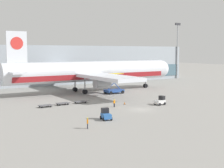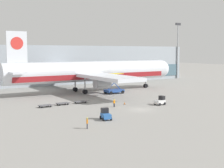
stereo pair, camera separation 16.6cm
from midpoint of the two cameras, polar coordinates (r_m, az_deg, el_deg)
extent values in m
plane|color=gray|center=(64.38, 5.18, -4.69)|extent=(400.00, 400.00, 0.00)
cube|color=#9EA8B2|center=(124.02, -6.08, 3.68)|extent=(90.00, 18.00, 14.00)
cube|color=slate|center=(116.07, -4.11, 1.99)|extent=(88.20, 0.20, 4.90)
cylinder|color=#9EA0A5|center=(141.15, 11.80, 5.75)|extent=(0.50, 0.50, 23.29)
cube|color=#333338|center=(141.65, 11.91, 10.67)|extent=(2.80, 0.50, 1.00)
cylinder|color=silver|center=(91.71, -3.65, 2.34)|extent=(52.02, 5.99, 5.80)
cube|color=maroon|center=(91.80, -3.65, 1.53)|extent=(47.86, 5.86, 1.45)
sphere|color=silver|center=(106.53, 8.76, 2.79)|extent=(5.68, 5.68, 5.68)
cone|color=silver|center=(82.62, -19.73, 1.61)|extent=(6.40, 5.53, 5.51)
cube|color=silver|center=(83.40, -17.09, 6.48)|extent=(5.20, 0.46, 8.00)
cylinder|color=red|center=(83.42, -17.11, 7.14)|extent=(3.20, 0.56, 3.20)
cube|color=silver|center=(83.30, -17.65, 2.11)|extent=(3.65, 13.01, 0.50)
cube|color=silver|center=(90.56, -5.10, 1.83)|extent=(8.17, 48.03, 0.90)
cylinder|color=#9EA0A5|center=(81.89, -1.89, 0.15)|extent=(4.21, 2.82, 2.80)
cylinder|color=#9EA0A5|center=(99.76, -7.71, 1.14)|extent=(4.21, 2.82, 2.80)
cylinder|color=#9EA0A5|center=(102.82, 6.10, 0.79)|extent=(0.36, 0.36, 4.00)
cylinder|color=black|center=(103.02, 6.08, -0.32)|extent=(1.30, 0.90, 1.30)
cylinder|color=#9EA0A5|center=(87.25, -5.04, -0.13)|extent=(0.36, 0.36, 4.00)
cylinder|color=black|center=(87.49, -5.03, -1.43)|extent=(1.30, 0.90, 1.30)
cylinder|color=#9EA0A5|center=(92.97, -6.83, 0.23)|extent=(0.36, 0.36, 4.00)
cylinder|color=black|center=(93.19, -6.82, -0.99)|extent=(1.30, 0.90, 1.30)
cube|color=#284C99|center=(88.44, 0.31, -1.23)|extent=(5.21, 3.02, 0.70)
cube|color=#B2B2B7|center=(88.01, 0.31, 1.54)|extent=(4.95, 2.87, 0.30)
cube|color=yellow|center=(87.97, 0.31, 1.89)|extent=(4.95, 2.87, 0.08)
cube|color=#284C99|center=(88.18, 0.31, 0.26)|extent=(4.27, 0.18, 4.04)
cube|color=#284C99|center=(88.18, 0.31, 0.26)|extent=(4.27, 0.18, 4.04)
cylinder|color=black|center=(90.78, 0.84, -1.26)|extent=(0.90, 0.36, 0.90)
cylinder|color=black|center=(88.30, 1.90, -1.47)|extent=(0.90, 0.36, 0.90)
cylinder|color=black|center=(88.74, -1.28, -1.43)|extent=(0.90, 0.36, 0.90)
cylinder|color=black|center=(86.20, -0.25, -1.65)|extent=(0.90, 0.36, 0.90)
cube|color=silver|center=(70.41, 8.68, -3.24)|extent=(2.45, 1.67, 0.80)
cube|color=black|center=(70.76, 9.05, -2.50)|extent=(1.04, 1.34, 0.90)
cube|color=black|center=(71.36, 9.34, -3.35)|extent=(0.31, 1.27, 0.24)
cylinder|color=black|center=(71.53, 8.70, -3.42)|extent=(0.62, 0.31, 0.60)
cylinder|color=black|center=(70.60, 9.53, -3.55)|extent=(0.62, 0.31, 0.60)
cylinder|color=black|center=(70.36, 7.81, -3.56)|extent=(0.62, 0.31, 0.60)
cylinder|color=black|center=(69.42, 8.65, -3.70)|extent=(0.62, 0.31, 0.60)
cube|color=#2D66B7|center=(54.60, -1.18, -5.85)|extent=(1.90, 2.56, 0.80)
cube|color=black|center=(55.05, -1.38, -4.85)|extent=(1.42, 1.17, 0.90)
cube|color=black|center=(55.81, -1.55, -5.88)|extent=(1.26, 0.45, 0.24)
cylinder|color=black|center=(55.25, -2.12, -6.14)|extent=(0.37, 0.64, 0.60)
cylinder|color=black|center=(55.64, -0.73, -6.05)|extent=(0.37, 0.64, 0.60)
cylinder|color=black|center=(53.74, -1.64, -6.48)|extent=(0.37, 0.64, 0.60)
cylinder|color=black|center=(54.14, -0.21, -6.38)|extent=(0.37, 0.64, 0.60)
cube|color=#56565B|center=(68.31, -12.17, -3.82)|extent=(2.85, 1.60, 0.12)
cube|color=#56565B|center=(69.00, -10.74, -3.70)|extent=(0.90, 0.11, 0.08)
cylinder|color=black|center=(69.29, -11.60, -3.88)|extent=(0.36, 0.16, 0.36)
cylinder|color=black|center=(68.13, -11.20, -4.03)|extent=(0.36, 0.16, 0.36)
cylinder|color=black|center=(68.59, -13.12, -4.01)|extent=(0.36, 0.16, 0.36)
cylinder|color=black|center=(67.42, -12.74, -4.17)|extent=(0.36, 0.16, 0.36)
cube|color=#56565B|center=(70.50, -9.08, -3.46)|extent=(2.85, 1.60, 0.12)
cube|color=#56565B|center=(71.29, -7.73, -3.34)|extent=(0.90, 0.11, 0.08)
cylinder|color=black|center=(71.52, -8.58, -3.51)|extent=(0.36, 0.16, 0.36)
cylinder|color=black|center=(70.39, -8.14, -3.66)|extent=(0.36, 0.16, 0.36)
cylinder|color=black|center=(70.72, -10.02, -3.65)|extent=(0.36, 0.16, 0.36)
cylinder|color=black|center=(69.57, -9.59, -3.80)|extent=(0.36, 0.16, 0.36)
cube|color=#56565B|center=(72.33, -5.87, -3.18)|extent=(2.85, 1.60, 0.12)
cube|color=#56565B|center=(73.20, -4.59, -3.06)|extent=(0.90, 0.11, 0.08)
cylinder|color=black|center=(73.37, -5.42, -3.23)|extent=(0.36, 0.16, 0.36)
cylinder|color=black|center=(72.27, -4.94, -3.37)|extent=(0.36, 0.16, 0.36)
cylinder|color=black|center=(72.48, -6.79, -3.36)|extent=(0.36, 0.16, 0.36)
cylinder|color=black|center=(71.36, -6.32, -3.50)|extent=(0.36, 0.16, 0.36)
cylinder|color=black|center=(67.07, 0.40, -3.88)|extent=(0.14, 0.14, 0.83)
cylinder|color=black|center=(66.92, 0.29, -3.90)|extent=(0.14, 0.14, 0.83)
cube|color=orange|center=(66.87, 0.34, -3.27)|extent=(0.41, 0.31, 0.62)
cylinder|color=orange|center=(67.05, 0.48, -3.22)|extent=(0.09, 0.09, 0.56)
cylinder|color=orange|center=(66.69, 0.21, -3.27)|extent=(0.09, 0.09, 0.56)
sphere|color=#DBB28E|center=(66.81, 0.34, -2.92)|extent=(0.22, 0.22, 0.22)
sphere|color=yellow|center=(66.80, 0.34, -2.86)|extent=(0.21, 0.21, 0.21)
cylinder|color=black|center=(48.59, -4.59, -7.70)|extent=(0.14, 0.14, 0.83)
cylinder|color=black|center=(48.79, -4.58, -7.64)|extent=(0.14, 0.14, 0.83)
cube|color=orange|center=(48.53, -4.60, -6.84)|extent=(0.37, 0.42, 0.62)
cylinder|color=orange|center=(48.29, -4.61, -6.87)|extent=(0.09, 0.09, 0.56)
cylinder|color=orange|center=(48.75, -4.58, -6.74)|extent=(0.09, 0.09, 0.56)
sphere|color=tan|center=(48.43, -4.60, -6.35)|extent=(0.22, 0.22, 0.22)
sphere|color=yellow|center=(48.42, -4.60, -6.28)|extent=(0.21, 0.21, 0.21)
cube|color=black|center=(74.79, 9.39, -3.24)|extent=(0.40, 0.40, 0.04)
cone|color=orange|center=(74.73, 9.39, -2.97)|extent=(0.32, 0.32, 0.67)
cylinder|color=white|center=(74.73, 9.39, -2.94)|extent=(0.19, 0.19, 0.09)
cube|color=black|center=(70.41, 2.26, -3.73)|extent=(0.40, 0.40, 0.04)
cone|color=orange|center=(70.36, 2.26, -3.49)|extent=(0.32, 0.32, 0.57)
cylinder|color=white|center=(70.36, 2.26, -3.46)|extent=(0.19, 0.19, 0.08)
camera|label=1|loc=(0.08, -90.06, -0.01)|focal=50.00mm
camera|label=2|loc=(0.08, 89.94, 0.01)|focal=50.00mm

